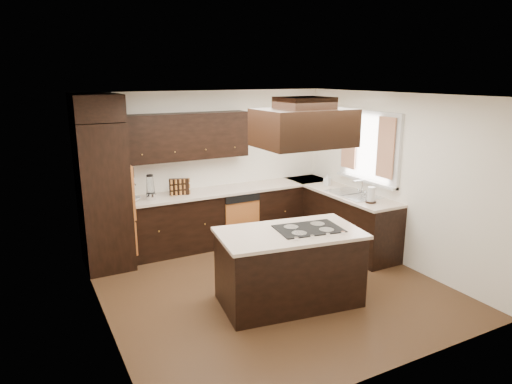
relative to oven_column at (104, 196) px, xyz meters
The scene contains 30 objects.
floor 2.68m from the oven_column, 43.85° to the right, with size 4.20×4.20×0.02m, color brown.
ceiling 2.86m from the oven_column, 43.85° to the right, with size 4.20×4.20×0.02m, color silver.
wall_back 1.83m from the oven_column, 12.85° to the left, with size 4.20×0.02×2.50m, color white.
wall_front 4.21m from the oven_column, 65.05° to the right, with size 4.20×0.02×2.50m, color white.
wall_left 1.75m from the oven_column, 101.12° to the right, with size 0.02×4.20×2.50m, color white.
wall_right 4.25m from the oven_column, 23.70° to the right, with size 0.02×4.20×2.50m, color white.
oven_column is the anchor object (origin of this frame).
wall_oven_face 0.36m from the oven_column, ahead, with size 0.05×0.62×0.78m, color #C56B30.
base_cabinets_back 1.92m from the oven_column, ahead, with size 2.93×0.60×0.88m, color black.
base_cabinets_right 3.72m from the oven_column, 12.69° to the right, with size 0.60×2.40×0.88m, color black.
countertop_back 1.82m from the oven_column, ahead, with size 2.93×0.63×0.04m, color beige.
countertop_right 3.65m from the oven_column, 12.74° to the right, with size 0.63×2.40×0.04m, color beige.
upper_cabinets 1.56m from the oven_column, ahead, with size 2.00×0.34×0.72m, color black.
dishwasher_front 2.21m from the oven_column, ahead, with size 0.60×0.05×0.72m, color #C56B30.
window_frame 4.06m from the oven_column, 16.72° to the right, with size 0.06×1.32×1.12m, color silver.
window_pane 4.08m from the oven_column, 16.61° to the right, with size 0.00×1.20×1.00m, color white.
curtain_left 4.15m from the oven_column, 22.59° to the right, with size 0.02×0.34×0.90m, color beige.
curtain_right 3.91m from the oven_column, 10.99° to the right, with size 0.02×0.34×0.90m, color beige.
sink_rim 3.76m from the oven_column, 17.90° to the right, with size 0.52×0.84×0.01m, color silver.
island 2.87m from the oven_column, 51.09° to the right, with size 1.65×0.90×0.88m, color black.
island_top 2.81m from the oven_column, 51.09° to the right, with size 1.71×0.96×0.04m, color beige.
cooktop 3.00m from the oven_column, 47.84° to the right, with size 0.78×0.52×0.01m, color black.
range_hood 3.13m from the oven_column, 50.26° to the right, with size 1.05×0.72×0.42m, color black.
hood_duct 3.24m from the oven_column, 50.26° to the right, with size 0.55×0.50×0.13m, color black.
blender_base 0.69m from the oven_column, ahead, with size 0.15×0.15×0.10m, color silver.
blender_pitcher 0.69m from the oven_column, ahead, with size 0.13×0.13×0.26m, color silver.
spice_rack 1.16m from the oven_column, ahead, with size 0.31×0.08×0.26m, color black.
mixing_bowl 0.44m from the oven_column, ahead, with size 0.24×0.24×0.06m, color silver.
soap_bottle 3.61m from the oven_column, ahead, with size 0.09×0.09×0.20m, color silver.
paper_towel 3.86m from the oven_column, 25.44° to the right, with size 0.11×0.11×0.24m, color silver.
Camera 1 is at (-2.79, -4.86, 2.73)m, focal length 32.00 mm.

